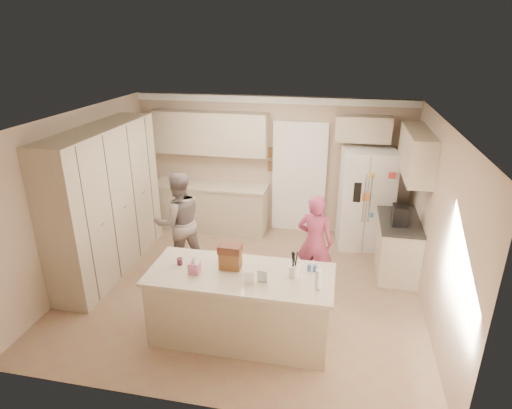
% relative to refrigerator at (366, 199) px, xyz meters
% --- Properties ---
extents(floor, '(5.20, 4.60, 0.02)m').
position_rel_refrigerator_xyz_m(floor, '(-1.79, -1.84, -0.91)').
color(floor, '#8D6C57').
rests_on(floor, ground).
extents(ceiling, '(5.20, 4.60, 0.02)m').
position_rel_refrigerator_xyz_m(ceiling, '(-1.79, -1.84, 1.71)').
color(ceiling, white).
rests_on(ceiling, wall_back).
extents(wall_back, '(5.20, 0.02, 2.60)m').
position_rel_refrigerator_xyz_m(wall_back, '(-1.79, 0.47, 0.40)').
color(wall_back, '#C0A78E').
rests_on(wall_back, ground).
extents(wall_front, '(5.20, 0.02, 2.60)m').
position_rel_refrigerator_xyz_m(wall_front, '(-1.79, -4.15, 0.40)').
color(wall_front, '#C0A78E').
rests_on(wall_front, ground).
extents(wall_left, '(0.02, 4.60, 2.60)m').
position_rel_refrigerator_xyz_m(wall_left, '(-4.40, -1.84, 0.40)').
color(wall_left, '#C0A78E').
rests_on(wall_left, ground).
extents(wall_right, '(0.02, 4.60, 2.60)m').
position_rel_refrigerator_xyz_m(wall_right, '(0.82, -1.84, 0.40)').
color(wall_right, '#C0A78E').
rests_on(wall_right, ground).
extents(crown_back, '(5.20, 0.08, 0.12)m').
position_rel_refrigerator_xyz_m(crown_back, '(-1.79, 0.42, 1.63)').
color(crown_back, white).
rests_on(crown_back, wall_back).
extents(pantry_bank, '(0.60, 2.60, 2.35)m').
position_rel_refrigerator_xyz_m(pantry_bank, '(-4.09, -1.64, 0.28)').
color(pantry_bank, '#C2B39B').
rests_on(pantry_bank, floor).
extents(back_base_cab, '(2.20, 0.60, 0.88)m').
position_rel_refrigerator_xyz_m(back_base_cab, '(-2.94, 0.16, -0.46)').
color(back_base_cab, '#C2B39B').
rests_on(back_base_cab, floor).
extents(back_countertop, '(2.24, 0.63, 0.04)m').
position_rel_refrigerator_xyz_m(back_countertop, '(-2.94, 0.15, 0.00)').
color(back_countertop, beige).
rests_on(back_countertop, back_base_cab).
extents(back_upper_cab, '(2.20, 0.35, 0.80)m').
position_rel_refrigerator_xyz_m(back_upper_cab, '(-2.94, 0.28, 1.00)').
color(back_upper_cab, '#C2B39B').
rests_on(back_upper_cab, wall_back).
extents(doorway_opening, '(0.90, 0.06, 2.10)m').
position_rel_refrigerator_xyz_m(doorway_opening, '(-1.24, 0.44, 0.15)').
color(doorway_opening, black).
rests_on(doorway_opening, floor).
extents(doorway_casing, '(1.02, 0.03, 2.22)m').
position_rel_refrigerator_xyz_m(doorway_casing, '(-1.24, 0.40, 0.15)').
color(doorway_casing, white).
rests_on(doorway_casing, floor).
extents(wall_frame_upper, '(0.15, 0.02, 0.20)m').
position_rel_refrigerator_xyz_m(wall_frame_upper, '(-1.77, 0.43, 0.65)').
color(wall_frame_upper, brown).
rests_on(wall_frame_upper, wall_back).
extents(wall_frame_lower, '(0.15, 0.02, 0.20)m').
position_rel_refrigerator_xyz_m(wall_frame_lower, '(-1.77, 0.43, 0.38)').
color(wall_frame_lower, brown).
rests_on(wall_frame_lower, wall_back).
extents(refrigerator, '(0.98, 0.80, 1.80)m').
position_rel_refrigerator_xyz_m(refrigerator, '(0.00, 0.00, 0.00)').
color(refrigerator, white).
rests_on(refrigerator, floor).
extents(fridge_seam, '(0.02, 0.02, 1.78)m').
position_rel_refrigerator_xyz_m(fridge_seam, '(0.00, -0.35, 0.00)').
color(fridge_seam, gray).
rests_on(fridge_seam, refrigerator).
extents(fridge_dispenser, '(0.22, 0.03, 0.35)m').
position_rel_refrigerator_xyz_m(fridge_dispenser, '(-0.22, -0.37, 0.25)').
color(fridge_dispenser, black).
rests_on(fridge_dispenser, refrigerator).
extents(fridge_handle_l, '(0.02, 0.02, 0.85)m').
position_rel_refrigerator_xyz_m(fridge_handle_l, '(-0.05, -0.37, 0.15)').
color(fridge_handle_l, silver).
rests_on(fridge_handle_l, refrigerator).
extents(fridge_handle_r, '(0.02, 0.02, 0.85)m').
position_rel_refrigerator_xyz_m(fridge_handle_r, '(0.05, -0.37, 0.15)').
color(fridge_handle_r, silver).
rests_on(fridge_handle_r, refrigerator).
extents(over_fridge_cab, '(0.95, 0.35, 0.45)m').
position_rel_refrigerator_xyz_m(over_fridge_cab, '(-0.14, 0.28, 1.20)').
color(over_fridge_cab, '#C2B39B').
rests_on(over_fridge_cab, wall_back).
extents(right_base_cab, '(0.60, 1.20, 0.88)m').
position_rel_refrigerator_xyz_m(right_base_cab, '(0.51, -0.84, -0.46)').
color(right_base_cab, '#C2B39B').
rests_on(right_base_cab, floor).
extents(right_countertop, '(0.63, 1.24, 0.04)m').
position_rel_refrigerator_xyz_m(right_countertop, '(0.50, -0.84, 0.00)').
color(right_countertop, '#2D2B28').
rests_on(right_countertop, right_base_cab).
extents(right_upper_cab, '(0.35, 1.50, 0.70)m').
position_rel_refrigerator_xyz_m(right_upper_cab, '(0.63, -0.64, 1.05)').
color(right_upper_cab, '#C2B39B').
rests_on(right_upper_cab, wall_right).
extents(coffee_maker, '(0.22, 0.28, 0.30)m').
position_rel_refrigerator_xyz_m(coffee_maker, '(0.46, -1.04, 0.17)').
color(coffee_maker, black).
rests_on(coffee_maker, right_countertop).
extents(island_base, '(2.20, 0.90, 0.88)m').
position_rel_refrigerator_xyz_m(island_base, '(-1.59, -2.94, -0.46)').
color(island_base, '#C2B39B').
rests_on(island_base, floor).
extents(island_top, '(2.28, 0.96, 0.05)m').
position_rel_refrigerator_xyz_m(island_top, '(-1.59, -2.94, 0.00)').
color(island_top, beige).
rests_on(island_top, island_base).
extents(utensil_crock, '(0.13, 0.13, 0.15)m').
position_rel_refrigerator_xyz_m(utensil_crock, '(-0.94, -2.89, 0.10)').
color(utensil_crock, white).
rests_on(utensil_crock, island_top).
extents(tissue_box, '(0.13, 0.13, 0.14)m').
position_rel_refrigerator_xyz_m(tissue_box, '(-2.14, -3.04, 0.10)').
color(tissue_box, pink).
rests_on(tissue_box, island_top).
extents(tissue_plume, '(0.08, 0.08, 0.08)m').
position_rel_refrigerator_xyz_m(tissue_plume, '(-2.14, -3.04, 0.20)').
color(tissue_plume, white).
rests_on(tissue_plume, tissue_box).
extents(dollhouse_body, '(0.26, 0.18, 0.22)m').
position_rel_refrigerator_xyz_m(dollhouse_body, '(-1.74, -2.84, 0.14)').
color(dollhouse_body, brown).
rests_on(dollhouse_body, island_top).
extents(dollhouse_roof, '(0.28, 0.20, 0.10)m').
position_rel_refrigerator_xyz_m(dollhouse_roof, '(-1.74, -2.84, 0.30)').
color(dollhouse_roof, '#592D1E').
rests_on(dollhouse_roof, dollhouse_body).
extents(jam_jar, '(0.07, 0.07, 0.09)m').
position_rel_refrigerator_xyz_m(jam_jar, '(-2.39, -2.89, 0.07)').
color(jam_jar, '#59263F').
rests_on(jam_jar, island_top).
extents(greeting_card_a, '(0.12, 0.06, 0.16)m').
position_rel_refrigerator_xyz_m(greeting_card_a, '(-1.44, -3.14, 0.11)').
color(greeting_card_a, white).
rests_on(greeting_card_a, island_top).
extents(greeting_card_b, '(0.12, 0.05, 0.16)m').
position_rel_refrigerator_xyz_m(greeting_card_b, '(-1.29, -3.09, 0.11)').
color(greeting_card_b, silver).
rests_on(greeting_card_b, island_top).
extents(water_bottle, '(0.07, 0.07, 0.24)m').
position_rel_refrigerator_xyz_m(water_bottle, '(-0.64, -3.09, 0.14)').
color(water_bottle, silver).
rests_on(water_bottle, island_top).
extents(shaker_salt, '(0.05, 0.05, 0.09)m').
position_rel_refrigerator_xyz_m(shaker_salt, '(-0.77, -2.72, 0.07)').
color(shaker_salt, '#4367A8').
rests_on(shaker_salt, island_top).
extents(shaker_pepper, '(0.05, 0.05, 0.09)m').
position_rel_refrigerator_xyz_m(shaker_pepper, '(-0.70, -2.72, 0.07)').
color(shaker_pepper, '#4367A8').
rests_on(shaker_pepper, island_top).
extents(teen_boy, '(1.02, 0.98, 1.66)m').
position_rel_refrigerator_xyz_m(teen_boy, '(-2.97, -1.45, -0.07)').
color(teen_boy, gray).
rests_on(teen_boy, floor).
extents(teen_girl, '(0.60, 0.44, 1.49)m').
position_rel_refrigerator_xyz_m(teen_girl, '(-0.78, -1.57, -0.15)').
color(teen_girl, '#B63E51').
rests_on(teen_girl, floor).
extents(fridge_magnets, '(0.76, 0.02, 1.44)m').
position_rel_refrigerator_xyz_m(fridge_magnets, '(0.00, -0.36, 0.00)').
color(fridge_magnets, tan).
rests_on(fridge_magnets, refrigerator).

